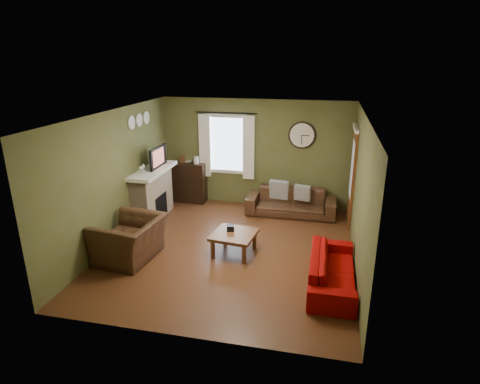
% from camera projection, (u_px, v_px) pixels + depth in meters
% --- Properties ---
extents(floor, '(4.60, 5.20, 0.00)m').
position_uv_depth(floor, '(231.00, 249.00, 7.77)').
color(floor, '#522D19').
rests_on(floor, ground).
extents(ceiling, '(4.60, 5.20, 0.00)m').
position_uv_depth(ceiling, '(229.00, 114.00, 6.92)').
color(ceiling, white).
rests_on(ceiling, ground).
extents(wall_left, '(0.00, 5.20, 2.60)m').
position_uv_depth(wall_left, '(116.00, 178.00, 7.81)').
color(wall_left, brown).
rests_on(wall_left, ground).
extents(wall_right, '(0.00, 5.20, 2.60)m').
position_uv_depth(wall_right, '(360.00, 195.00, 6.87)').
color(wall_right, brown).
rests_on(wall_right, ground).
extents(wall_back, '(4.60, 0.00, 2.60)m').
position_uv_depth(wall_back, '(256.00, 153.00, 9.74)').
color(wall_back, brown).
rests_on(wall_back, ground).
extents(wall_front, '(4.60, 0.00, 2.60)m').
position_uv_depth(wall_front, '(180.00, 249.00, 4.94)').
color(wall_front, brown).
rests_on(wall_front, ground).
extents(fireplace, '(0.40, 1.40, 1.10)m').
position_uv_depth(fireplace, '(153.00, 196.00, 9.08)').
color(fireplace, '#C8AF8F').
rests_on(fireplace, floor).
extents(firebox, '(0.04, 0.60, 0.55)m').
position_uv_depth(firebox, '(161.00, 206.00, 9.12)').
color(firebox, black).
rests_on(firebox, fireplace).
extents(mantel, '(0.58, 1.60, 0.08)m').
position_uv_depth(mantel, '(152.00, 171.00, 8.88)').
color(mantel, white).
rests_on(mantel, fireplace).
extents(tv, '(0.08, 0.60, 0.35)m').
position_uv_depth(tv, '(155.00, 160.00, 8.95)').
color(tv, black).
rests_on(tv, mantel).
extents(tv_screen, '(0.02, 0.62, 0.36)m').
position_uv_depth(tv_screen, '(158.00, 157.00, 8.91)').
color(tv_screen, '#994C3F').
rests_on(tv_screen, mantel).
extents(medallion_left, '(0.28, 0.28, 0.03)m').
position_uv_depth(medallion_left, '(131.00, 123.00, 8.24)').
color(medallion_left, white).
rests_on(medallion_left, wall_left).
extents(medallion_mid, '(0.28, 0.28, 0.03)m').
position_uv_depth(medallion_mid, '(139.00, 120.00, 8.56)').
color(medallion_mid, white).
rests_on(medallion_mid, wall_left).
extents(medallion_right, '(0.28, 0.28, 0.03)m').
position_uv_depth(medallion_right, '(146.00, 118.00, 8.89)').
color(medallion_right, white).
rests_on(medallion_right, wall_left).
extents(window_pane, '(1.00, 0.02, 1.30)m').
position_uv_depth(window_pane, '(227.00, 144.00, 9.80)').
color(window_pane, silver).
rests_on(window_pane, wall_back).
extents(curtain_rod, '(0.03, 0.03, 1.50)m').
position_uv_depth(curtain_rod, '(226.00, 113.00, 9.46)').
color(curtain_rod, black).
rests_on(curtain_rod, wall_back).
extents(curtain_left, '(0.28, 0.04, 1.55)m').
position_uv_depth(curtain_left, '(205.00, 146.00, 9.84)').
color(curtain_left, white).
rests_on(curtain_left, wall_back).
extents(curtain_right, '(0.28, 0.04, 1.55)m').
position_uv_depth(curtain_right, '(249.00, 148.00, 9.61)').
color(curtain_right, white).
rests_on(curtain_right, wall_back).
extents(wall_clock, '(0.64, 0.06, 0.64)m').
position_uv_depth(wall_clock, '(302.00, 135.00, 9.31)').
color(wall_clock, white).
rests_on(wall_clock, wall_back).
extents(door, '(0.05, 0.90, 2.10)m').
position_uv_depth(door, '(352.00, 178.00, 8.67)').
color(door, brown).
rests_on(door, floor).
extents(bookshelf, '(0.85, 0.36, 1.01)m').
position_uv_depth(bookshelf, '(189.00, 182.00, 10.16)').
color(bookshelf, black).
rests_on(bookshelf, floor).
extents(book, '(0.16, 0.21, 0.02)m').
position_uv_depth(book, '(186.00, 164.00, 10.14)').
color(book, brown).
rests_on(book, bookshelf).
extents(sofa_brown, '(2.06, 0.81, 0.60)m').
position_uv_depth(sofa_brown, '(291.00, 202.00, 9.40)').
color(sofa_brown, '#3D2618').
rests_on(sofa_brown, floor).
extents(pillow_left, '(0.46, 0.20, 0.45)m').
position_uv_depth(pillow_left, '(279.00, 190.00, 9.47)').
color(pillow_left, '#90959C').
rests_on(pillow_left, sofa_brown).
extents(pillow_right, '(0.38, 0.20, 0.37)m').
position_uv_depth(pillow_right, '(302.00, 193.00, 9.25)').
color(pillow_right, '#90959C').
rests_on(pillow_right, sofa_brown).
extents(sofa_red, '(0.72, 1.84, 0.54)m').
position_uv_depth(sofa_red, '(332.00, 270.00, 6.51)').
color(sofa_red, '#8D0403').
rests_on(sofa_red, floor).
extents(armchair, '(1.15, 1.28, 0.77)m').
position_uv_depth(armchair, '(130.00, 239.00, 7.31)').
color(armchair, '#3D2618').
rests_on(armchair, floor).
extents(coffee_table, '(0.86, 0.86, 0.41)m').
position_uv_depth(coffee_table, '(234.00, 243.00, 7.56)').
color(coffee_table, brown).
rests_on(coffee_table, floor).
extents(tissue_box, '(0.17, 0.17, 0.11)m').
position_uv_depth(tissue_box, '(230.00, 231.00, 7.61)').
color(tissue_box, black).
rests_on(tissue_box, coffee_table).
extents(wine_glass_a, '(0.07, 0.07, 0.20)m').
position_uv_depth(wine_glass_a, '(141.00, 171.00, 8.31)').
color(wine_glass_a, white).
rests_on(wine_glass_a, mantel).
extents(wine_glass_b, '(0.07, 0.07, 0.21)m').
position_uv_depth(wine_glass_b, '(143.00, 170.00, 8.42)').
color(wine_glass_b, white).
rests_on(wine_glass_b, mantel).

